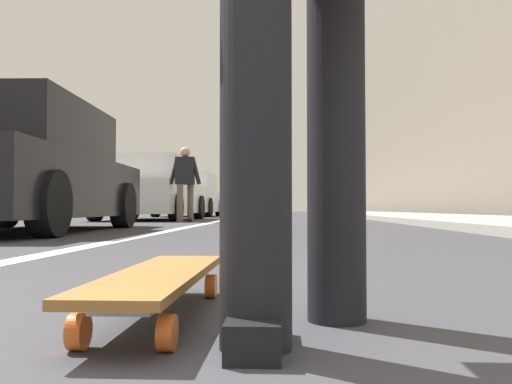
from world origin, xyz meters
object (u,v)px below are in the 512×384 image
at_px(skateboard, 160,280).
at_px(parked_car_near, 21,171).
at_px(traffic_light, 247,152).
at_px(pedestrian_distant, 185,179).
at_px(parked_car_far, 189,196).
at_px(parked_car_mid, 151,191).

height_order(skateboard, parked_car_near, parked_car_near).
bearing_deg(traffic_light, skateboard, -176.51).
distance_m(skateboard, traffic_light, 24.37).
distance_m(parked_car_near, pedestrian_distant, 4.64).
bearing_deg(pedestrian_distant, skateboard, -169.69).
bearing_deg(traffic_light, pedestrian_distant, 179.25).
height_order(skateboard, parked_car_far, parked_car_far).
distance_m(parked_car_mid, pedestrian_distant, 2.22).
relative_size(parked_car_mid, traffic_light, 0.95).
relative_size(parked_car_near, parked_car_far, 1.03).
height_order(parked_car_near, pedestrian_distant, pedestrian_distant).
distance_m(parked_car_mid, traffic_light, 13.36).
relative_size(skateboard, parked_car_far, 0.21).
bearing_deg(skateboard, parked_car_mid, 14.33).
bearing_deg(parked_car_far, skateboard, -170.00).
relative_size(parked_car_far, pedestrian_distant, 2.70).
xyz_separation_m(skateboard, parked_car_mid, (11.07, 2.83, 0.60)).
bearing_deg(pedestrian_distant, parked_car_far, 9.63).
bearing_deg(parked_car_near, pedestrian_distant, -13.32).
bearing_deg(pedestrian_distant, traffic_light, -0.75).
bearing_deg(parked_car_far, parked_car_near, -179.03).
xyz_separation_m(parked_car_near, parked_car_mid, (6.39, 0.09, -0.01)).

